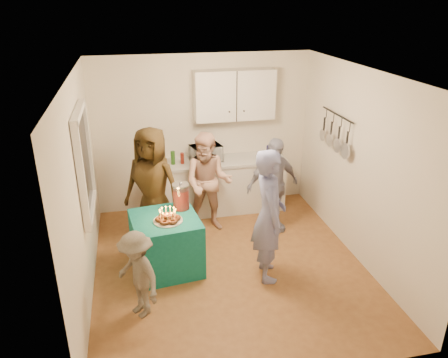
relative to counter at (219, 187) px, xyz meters
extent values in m
plane|color=brown|center=(-0.20, -1.70, -0.43)|extent=(4.00, 4.00, 0.00)
plane|color=white|center=(-0.20, -1.70, 2.17)|extent=(4.00, 4.00, 0.00)
plane|color=silver|center=(-0.20, 0.30, 0.87)|extent=(3.60, 3.60, 0.00)
plane|color=silver|center=(-2.00, -1.70, 0.87)|extent=(4.00, 4.00, 0.00)
plane|color=silver|center=(1.60, -1.70, 0.87)|extent=(4.00, 4.00, 0.00)
cube|color=black|center=(-1.97, -1.40, 1.12)|extent=(0.04, 1.00, 1.20)
cube|color=white|center=(0.00, 0.00, 0.00)|extent=(2.20, 0.58, 0.86)
cube|color=beige|center=(0.00, 0.00, 0.46)|extent=(2.24, 0.62, 0.05)
cube|color=white|center=(0.30, 0.15, 1.52)|extent=(1.30, 0.30, 0.80)
cube|color=black|center=(1.52, -1.00, 1.17)|extent=(0.12, 1.00, 0.60)
imported|color=white|center=(-0.21, 0.00, 0.62)|extent=(0.55, 0.43, 0.27)
cube|color=#106F66|center=(-1.04, -1.56, -0.05)|extent=(0.95, 0.95, 0.76)
cylinder|color=#AF160E|center=(-0.79, -1.33, 0.50)|extent=(0.22, 0.22, 0.34)
imported|color=#7B81B3|center=(0.23, -2.00, 0.45)|extent=(0.49, 0.69, 1.76)
imported|color=brown|center=(-1.13, -0.73, 0.44)|extent=(1.02, 0.92, 1.75)
imported|color=tan|center=(-0.28, -0.59, 0.35)|extent=(0.92, 0.81, 1.57)
imported|color=#111138|center=(0.67, -0.86, 0.33)|extent=(0.95, 0.58, 1.51)
imported|color=#595247|center=(-1.43, -2.42, 0.10)|extent=(0.71, 0.80, 1.07)
camera|label=1|loc=(-1.35, -6.62, 3.01)|focal=35.00mm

